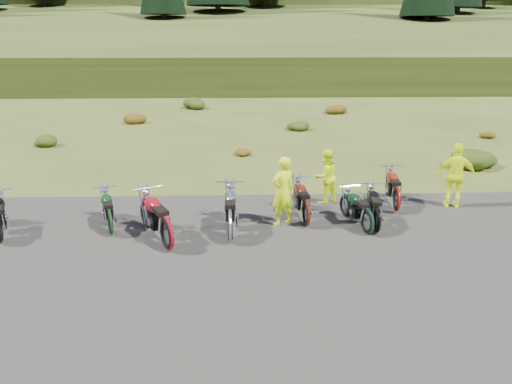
{
  "coord_description": "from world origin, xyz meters",
  "views": [
    {
      "loc": [
        -0.45,
        -10.64,
        4.89
      ],
      "look_at": [
        -0.06,
        1.18,
        1.04
      ],
      "focal_mm": 35.0,
      "sensor_mm": 36.0,
      "label": 1
    }
  ],
  "objects_px": {
    "motorcycle_0": "(2,243)",
    "motorcycle_3": "(231,242)",
    "person_middle": "(283,192)",
    "motorcycle_7": "(366,235)"
  },
  "relations": [
    {
      "from": "motorcycle_0",
      "to": "motorcycle_7",
      "type": "bearing_deg",
      "value": -109.93
    },
    {
      "from": "motorcycle_7",
      "to": "person_middle",
      "type": "distance_m",
      "value": 2.36
    },
    {
      "from": "motorcycle_0",
      "to": "motorcycle_3",
      "type": "height_order",
      "value": "motorcycle_3"
    },
    {
      "from": "motorcycle_3",
      "to": "person_middle",
      "type": "bearing_deg",
      "value": -52.82
    },
    {
      "from": "motorcycle_0",
      "to": "person_middle",
      "type": "relative_size",
      "value": 1.08
    },
    {
      "from": "motorcycle_0",
      "to": "motorcycle_7",
      "type": "height_order",
      "value": "motorcycle_0"
    },
    {
      "from": "motorcycle_0",
      "to": "motorcycle_3",
      "type": "distance_m",
      "value": 5.51
    },
    {
      "from": "person_middle",
      "to": "motorcycle_3",
      "type": "bearing_deg",
      "value": 8.13
    },
    {
      "from": "motorcycle_7",
      "to": "person_middle",
      "type": "bearing_deg",
      "value": 57.29
    },
    {
      "from": "motorcycle_0",
      "to": "motorcycle_7",
      "type": "xyz_separation_m",
      "value": [
        8.91,
        0.25,
        0.0
      ]
    }
  ]
}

